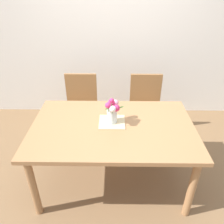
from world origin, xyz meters
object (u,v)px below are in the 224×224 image
object	(u,v)px
dining_table	(113,133)
chair_right	(146,104)
chair_left	(81,103)
flower_vase	(112,110)

from	to	relation	value
dining_table	chair_right	world-z (taller)	chair_right
chair_left	flower_vase	world-z (taller)	flower_vase
dining_table	flower_vase	xyz separation A→B (m)	(-0.00, 0.05, 0.23)
chair_left	flower_vase	distance (m)	0.98
chair_right	flower_vase	world-z (taller)	flower_vase
chair_right	flower_vase	distance (m)	0.98
chair_left	chair_right	size ratio (longest dim) A/B	1.00
dining_table	chair_right	bearing A→B (deg)	62.74
dining_table	chair_left	distance (m)	0.96
dining_table	flower_vase	bearing A→B (deg)	92.76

